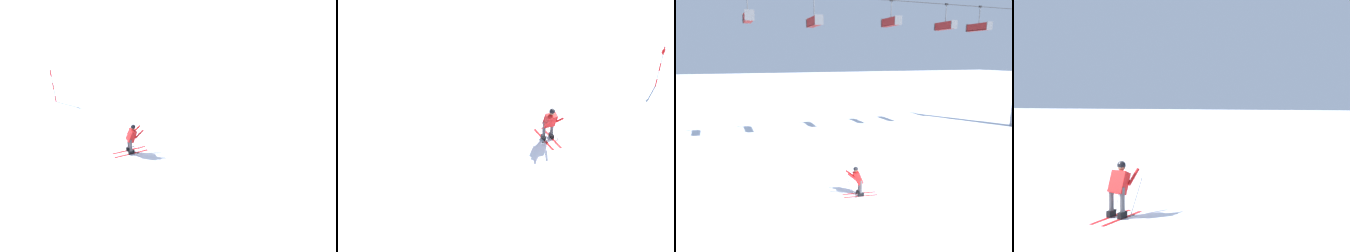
{
  "view_description": "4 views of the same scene",
  "coord_description": "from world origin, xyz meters",
  "views": [
    {
      "loc": [
        5.87,
        12.1,
        7.85
      ],
      "look_at": [
        -0.25,
        3.02,
        1.96
      ],
      "focal_mm": 32.66,
      "sensor_mm": 36.0,
      "label": 1
    },
    {
      "loc": [
        -8.06,
        8.15,
        7.03
      ],
      "look_at": [
        0.01,
        3.38,
        1.53
      ],
      "focal_mm": 36.01,
      "sensor_mm": 36.0,
      "label": 2
    },
    {
      "loc": [
        -5.14,
        -11.73,
        6.28
      ],
      "look_at": [
        0.07,
        1.79,
        3.21
      ],
      "focal_mm": 34.45,
      "sensor_mm": 36.0,
      "label": 3
    },
    {
      "loc": [
        10.49,
        6.21,
        2.92
      ],
      "look_at": [
        0.84,
        2.94,
        2.34
      ],
      "focal_mm": 47.73,
      "sensor_mm": 36.0,
      "label": 4
    }
  ],
  "objects": [
    {
      "name": "ground_plane",
      "position": [
        0.0,
        0.0,
        0.0
      ],
      "size": [
        260.0,
        260.0,
        0.0
      ],
      "primitive_type": "plane",
      "color": "white"
    },
    {
      "name": "skier_carving_main",
      "position": [
        0.51,
        1.17,
        0.78
      ],
      "size": [
        1.65,
        0.79,
        1.5
      ],
      "color": "red",
      "rests_on": "ground_plane"
    },
    {
      "name": "trail_marker_pole",
      "position": [
        1.82,
        -6.67,
        1.13
      ],
      "size": [
        0.07,
        0.28,
        2.1
      ],
      "color": "red",
      "rests_on": "ground_plane"
    }
  ]
}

